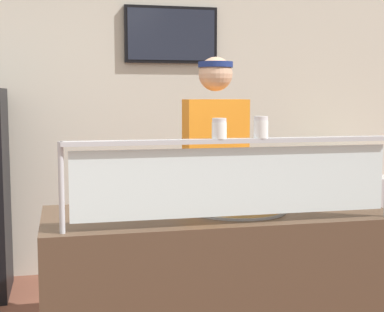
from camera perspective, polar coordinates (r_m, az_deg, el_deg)
shop_rear_unit at (r=5.00m, az=-4.31°, el=4.19°), size 6.11×0.13×2.70m
serving_counter at (r=2.98m, az=2.51°, el=-14.53°), size 1.71×0.71×0.95m
sneeze_guard at (r=2.53m, az=4.34°, el=-1.31°), size 1.53×0.06×0.39m
pizza_tray at (r=2.86m, az=4.66°, el=-5.17°), size 0.47×0.47×0.04m
pizza_server at (r=2.85m, az=4.98°, el=-4.80°), size 0.11×0.29×0.01m
parmesan_shaker at (r=2.49m, az=2.74°, el=2.63°), size 0.07×0.07×0.09m
pepper_flake_shaker at (r=2.55m, az=6.90°, el=2.74°), size 0.07×0.07×0.10m
worker_figure at (r=3.57m, az=2.41°, el=-2.28°), size 0.41×0.50×1.76m
prep_shelf at (r=5.17m, az=15.08°, el=-6.48°), size 0.70×0.55×0.83m
pizza_box_stack at (r=5.09m, az=15.26°, el=-0.90°), size 0.44×0.43×0.18m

